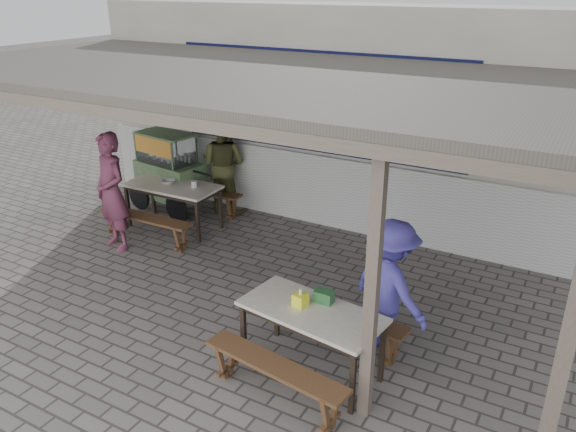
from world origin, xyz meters
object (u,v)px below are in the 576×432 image
Objects in this scene: bench_left_street at (146,223)px; donation_box at (324,297)px; bench_right_wall at (342,318)px; patron_wall_side at (223,164)px; table_right at (311,316)px; table_left at (173,189)px; vendor_cart at (169,169)px; bench_right_street at (275,373)px; bench_left_wall at (199,194)px; tissue_box at (300,300)px; condiment_bowl at (168,182)px; patron_right_table at (390,288)px; patron_street_side at (112,192)px; condiment_jar at (194,184)px.

bench_left_street is 8.62× the size of donation_box.
bench_right_wall is 4.41m from patron_wall_side.
table_right reaches higher than bench_right_wall.
table_left is 0.95× the size of bench_left_street.
vendor_cart is at bearing 154.29° from table_right.
table_right reaches higher than bench_right_street.
donation_box reaches higher than bench_left_wall.
table_left is at bearing 148.12° from tissue_box.
bench_left_street is at bearing -80.49° from condiment_bowl.
donation_box is (0.18, 0.18, -0.00)m from tissue_box.
vendor_cart reaches higher than table_right.
donation_box reaches higher than bench_right_wall.
bench_right_street is (-0.08, -0.60, -0.33)m from table_right.
bench_left_street is 4.34m from patron_right_table.
tissue_box is at bearing -103.02° from bench_right_wall.
bench_left_wall is at bearing 149.34° from table_right.
bench_left_wall is 0.91× the size of patron_street_side.
condiment_jar reaches higher than table_right.
bench_left_street and bench_right_wall have the same top height.
patron_wall_side reaches higher than bench_right_wall.
table_left is 1.01× the size of patron_right_table.
patron_street_side is (-4.07, 0.60, 0.57)m from bench_right_wall.
bench_left_street is 12.59× the size of tissue_box.
donation_box is at bearing -21.30° from bench_left_street.
table_left is 1.01× the size of table_right.
bench_left_street is at bearing -57.79° from vendor_cart.
bench_left_wall is 1.04× the size of bench_right_wall.
vendor_cart is at bearing 22.92° from patron_wall_side.
bench_left_street is 1.04× the size of bench_right_wall.
vendor_cart is at bearing 145.97° from tissue_box.
condiment_bowl is (-3.86, 2.07, -0.04)m from donation_box.
patron_wall_side reaches higher than vendor_cart.
bench_left_wall is at bearing 140.83° from tissue_box.
bench_right_street is 0.92× the size of patron_wall_side.
donation_box is at bearing -23.26° from vendor_cart.
condiment_jar reaches higher than bench_left_street.
condiment_bowl is at bearing 97.23° from patron_street_side.
table_right is at bearing 80.14° from patron_right_table.
patron_wall_side is 1.07m from condiment_bowl.
patron_wall_side is (-3.48, 2.65, 0.52)m from bench_right_wall.
donation_box is at bearing 85.35° from table_right.
patron_street_side reaches higher than patron_wall_side.
patron_right_table is (0.64, 1.37, 0.44)m from bench_right_street.
table_right is 0.20m from tissue_box.
tissue_box reaches higher than bench_left_street.
table_left is at bearing 156.50° from table_right.
condiment_jar is at bearing -18.96° from vendor_cart.
patron_street_side is 1.09m from condiment_bowl.
tissue_box is (-0.06, 0.62, 0.47)m from bench_right_street.
bench_right_street and bench_right_wall have the same top height.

